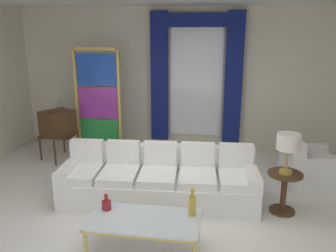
% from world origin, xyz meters
% --- Properties ---
extents(ground_plane, '(16.00, 16.00, 0.00)m').
position_xyz_m(ground_plane, '(0.00, 0.00, 0.00)').
color(ground_plane, white).
extents(wall_rear, '(8.00, 0.12, 3.00)m').
position_xyz_m(wall_rear, '(0.00, 3.06, 1.50)').
color(wall_rear, beige).
rests_on(wall_rear, ground).
extents(curtained_window, '(2.00, 0.17, 2.70)m').
position_xyz_m(curtained_window, '(0.25, 2.89, 1.74)').
color(curtained_window, white).
rests_on(curtained_window, ground).
extents(couch_white_long, '(2.97, 1.12, 0.86)m').
position_xyz_m(couch_white_long, '(-0.10, 0.48, 0.31)').
color(couch_white_long, white).
rests_on(couch_white_long, ground).
extents(coffee_table, '(1.30, 0.66, 0.41)m').
position_xyz_m(coffee_table, '(-0.03, -0.83, 0.38)').
color(coffee_table, silver).
rests_on(coffee_table, ground).
extents(bottle_blue_decanter, '(0.08, 0.08, 0.35)m').
position_xyz_m(bottle_blue_decanter, '(0.51, -0.66, 0.55)').
color(bottle_blue_decanter, gold).
rests_on(bottle_blue_decanter, coffee_table).
extents(bottle_crystal_tall, '(0.11, 0.11, 0.21)m').
position_xyz_m(bottle_crystal_tall, '(-0.53, -0.69, 0.48)').
color(bottle_crystal_tall, maroon).
rests_on(bottle_crystal_tall, coffee_table).
extents(vintage_tv, '(0.72, 0.76, 1.35)m').
position_xyz_m(vintage_tv, '(-2.40, 1.86, 0.73)').
color(vintage_tv, '#472D19').
rests_on(vintage_tv, ground).
extents(armchair_white, '(0.90, 0.89, 0.80)m').
position_xyz_m(armchair_white, '(2.25, 1.44, 0.29)').
color(armchair_white, white).
rests_on(armchair_white, ground).
extents(stained_glass_divider, '(0.95, 0.05, 2.20)m').
position_xyz_m(stained_glass_divider, '(-1.68, 2.25, 1.06)').
color(stained_glass_divider, gold).
rests_on(stained_glass_divider, ground).
extents(peacock_figurine, '(0.44, 0.60, 0.50)m').
position_xyz_m(peacock_figurine, '(-1.13, 1.91, 0.22)').
color(peacock_figurine, beige).
rests_on(peacock_figurine, ground).
extents(round_side_table, '(0.48, 0.48, 0.59)m').
position_xyz_m(round_side_table, '(1.72, 0.35, 0.36)').
color(round_side_table, '#472D19').
rests_on(round_side_table, ground).
extents(table_lamp_brass, '(0.32, 0.32, 0.57)m').
position_xyz_m(table_lamp_brass, '(1.72, 0.35, 1.03)').
color(table_lamp_brass, '#B29338').
rests_on(table_lamp_brass, round_side_table).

